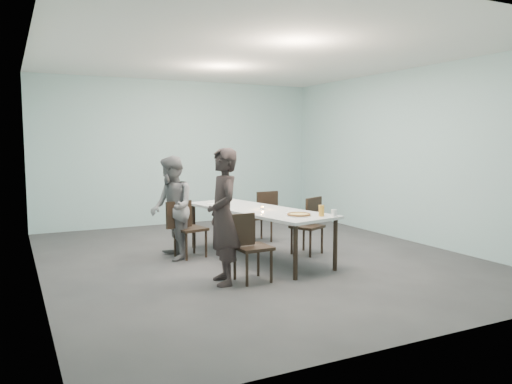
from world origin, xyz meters
name	(u,v)px	position (x,y,z in m)	size (l,w,h in m)	color
ground	(254,257)	(0.00, 0.00, 0.00)	(7.00, 7.00, 0.00)	#333335
room_shell	(254,123)	(0.00, 0.00, 2.03)	(6.02, 7.02, 3.01)	#A1C8CA
table	(258,212)	(0.02, -0.07, 0.69)	(1.43, 2.73, 0.75)	white
chair_near_left	(247,242)	(-0.67, -1.15, 0.50)	(0.62, 0.43, 0.87)	black
chair_far_left	(186,225)	(-0.94, 0.43, 0.50)	(0.64, 0.50, 0.87)	black
chair_near_right	(310,221)	(0.91, -0.13, 0.50)	(0.65, 0.56, 0.87)	black
chair_far_right	(262,213)	(0.67, 1.04, 0.50)	(0.62, 0.44, 0.87)	black
diner_near	(223,216)	(-0.95, -1.07, 0.84)	(0.61, 0.40, 1.68)	black
diner_far	(172,208)	(-1.14, 0.45, 0.77)	(0.75, 0.58, 1.54)	slate
pizza	(299,215)	(0.19, -0.97, 0.77)	(0.34, 0.34, 0.04)	white
side_plate	(292,211)	(0.32, -0.56, 0.76)	(0.18, 0.18, 0.01)	white
beer_glass	(321,211)	(0.46, -1.11, 0.82)	(0.08, 0.08, 0.15)	gold
water_tumbler	(334,213)	(0.61, -1.20, 0.80)	(0.08, 0.08, 0.09)	silver
tealight	(262,208)	(0.04, -0.18, 0.77)	(0.06, 0.06, 0.05)	silver
amber_tumbler	(227,201)	(-0.14, 0.72, 0.79)	(0.07, 0.07, 0.08)	gold
menu	(218,204)	(-0.29, 0.73, 0.75)	(0.30, 0.22, 0.01)	silver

